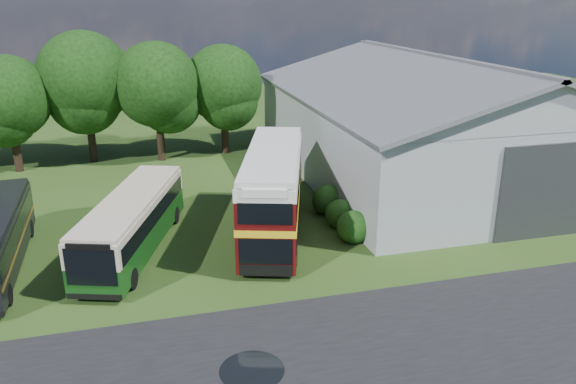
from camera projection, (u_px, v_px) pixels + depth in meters
name	position (u px, v px, depth m)	size (l,w,h in m)	color
ground	(274.00, 318.00, 21.84)	(120.00, 120.00, 0.00)	#253E13
asphalt_road	(377.00, 350.00, 19.84)	(60.00, 8.00, 0.02)	black
puddle	(252.00, 371.00, 18.74)	(2.20, 2.20, 0.01)	black
storage_shed	(430.00, 113.00, 38.70)	(18.80, 24.80, 8.15)	gray
tree_left_b	(8.00, 98.00, 38.34)	(5.78, 5.78, 8.16)	black
tree_mid	(85.00, 79.00, 40.44)	(6.80, 6.80, 9.60)	black
tree_right_a	(157.00, 85.00, 40.91)	(6.26, 6.26, 8.83)	black
tree_right_b	(223.00, 84.00, 42.95)	(5.98, 5.98, 8.45)	black
shrub_front	(353.00, 241.00, 28.68)	(1.70, 1.70, 1.70)	#194714
shrub_mid	(339.00, 226.00, 30.50)	(1.60, 1.60, 1.60)	#194714
shrub_back	(328.00, 213.00, 32.33)	(1.80, 1.80, 1.80)	#194714
bus_green_single	(133.00, 222.00, 27.02)	(5.56, 10.58, 2.86)	black
bus_maroon_double	(273.00, 193.00, 28.77)	(5.74, 10.93, 4.56)	black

